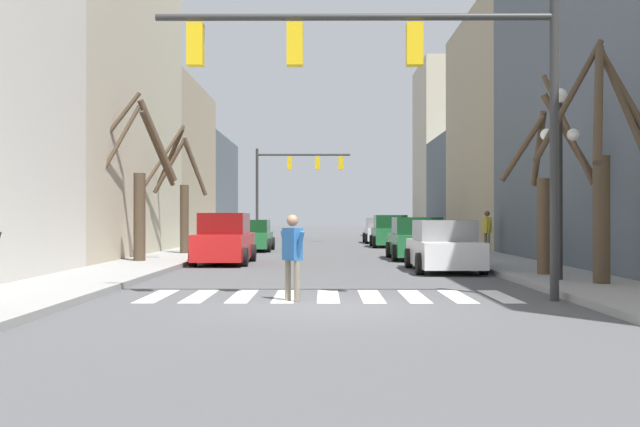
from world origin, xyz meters
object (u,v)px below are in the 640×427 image
object	(u,v)px
car_driving_toward_lane	(252,236)
street_tree_right_far	(140,183)
car_parked_right_near	(417,240)
street_tree_right_mid	(549,187)
street_tree_right_near	(180,191)
street_lamp_right_corner	(560,145)
pedestrian_near_right_corner	(292,250)
car_parked_left_mid	(444,247)
pedestrian_on_right_sidewalk	(487,228)
traffic_signal_far	(292,173)
car_parked_left_near	(224,240)
street_tree_left_far	(603,169)
car_parked_left_far	(390,232)
traffic_signal_near	(401,73)
car_at_intersection	(381,231)

from	to	relation	value
car_driving_toward_lane	street_tree_right_far	size ratio (longest dim) A/B	0.75
car_parked_right_near	street_tree_right_mid	world-z (taller)	street_tree_right_mid
street_tree_right_near	street_tree_right_mid	xyz separation A→B (m)	(12.08, -11.51, -0.29)
street_lamp_right_corner	car_driving_toward_lane	xyz separation A→B (m)	(-9.25, 18.50, -2.70)
car_parked_right_near	pedestrian_near_right_corner	xyz separation A→B (m)	(-4.25, -14.60, 0.24)
car_parked_right_near	pedestrian_near_right_corner	world-z (taller)	pedestrian_near_right_corner
car_parked_left_mid	pedestrian_near_right_corner	world-z (taller)	pedestrian_near_right_corner
pedestrian_on_right_sidewalk	street_tree_right_far	xyz separation A→B (m)	(-13.31, -5.65, 1.64)
traffic_signal_far	car_parked_left_near	world-z (taller)	traffic_signal_far
traffic_signal_far	street_tree_right_near	xyz separation A→B (m)	(-3.94, -17.40, -1.79)
pedestrian_on_right_sidewalk	traffic_signal_far	bearing A→B (deg)	-165.48
car_parked_right_near	street_tree_left_far	distance (m)	12.91
car_parked_right_near	street_tree_right_far	bearing A→B (deg)	108.47
street_lamp_right_corner	car_parked_right_near	world-z (taller)	street_lamp_right_corner
street_tree_left_far	car_parked_left_mid	bearing A→B (deg)	113.35
car_parked_left_mid	car_parked_right_near	bearing A→B (deg)	0.46
car_driving_toward_lane	car_parked_left_far	size ratio (longest dim) A/B	1.05
traffic_signal_far	street_tree_right_far	bearing A→B (deg)	-100.60
traffic_signal_near	traffic_signal_far	distance (m)	34.20
car_parked_right_near	pedestrian_on_right_sidewalk	xyz separation A→B (m)	(3.27, 2.29, 0.43)
car_parked_left_near	car_parked_right_near	xyz separation A→B (m)	(7.18, 2.80, -0.06)
car_parked_left_near	street_tree_right_near	world-z (taller)	street_tree_right_near
street_lamp_right_corner	car_driving_toward_lane	size ratio (longest dim) A/B	1.05
street_tree_left_far	car_parked_left_near	bearing A→B (deg)	135.54
street_tree_left_far	street_tree_right_near	size ratio (longest dim) A/B	1.03
traffic_signal_far	car_parked_left_far	xyz separation A→B (m)	(5.79, -7.39, -3.72)
traffic_signal_near	pedestrian_on_right_sidewalk	size ratio (longest dim) A/B	4.51
street_tree_right_mid	car_at_intersection	bearing A→B (deg)	94.89
traffic_signal_near	pedestrian_on_right_sidewalk	world-z (taller)	traffic_signal_near
street_tree_left_far	street_tree_right_mid	size ratio (longest dim) A/B	1.05
traffic_signal_near	street_tree_right_far	size ratio (longest dim) A/B	1.36
car_parked_left_mid	pedestrian_near_right_corner	size ratio (longest dim) A/B	2.69
street_lamp_right_corner	car_driving_toward_lane	bearing A→B (deg)	116.55
car_driving_toward_lane	pedestrian_near_right_corner	bearing A→B (deg)	-172.43
street_lamp_right_corner	pedestrian_on_right_sidewalk	bearing A→B (deg)	85.03
traffic_signal_near	street_tree_right_near	xyz separation A→B (m)	(-7.62, 16.60, -1.79)
car_parked_right_near	car_parked_left_mid	size ratio (longest dim) A/B	0.94
car_parked_right_near	car_at_intersection	xyz separation A→B (m)	(-0.01, 18.48, -0.02)
car_at_intersection	car_parked_left_far	size ratio (longest dim) A/B	1.01
car_driving_toward_lane	street_tree_right_mid	distance (m)	19.28
car_driving_toward_lane	street_tree_right_mid	world-z (taller)	street_tree_right_mid
street_lamp_right_corner	car_parked_right_near	xyz separation A→B (m)	(-2.09, 11.24, -2.64)
street_tree_right_mid	pedestrian_near_right_corner	bearing A→B (deg)	-141.95
car_parked_left_mid	pedestrian_near_right_corner	distance (m)	9.28
car_parked_right_near	pedestrian_near_right_corner	distance (m)	15.21
car_parked_left_far	street_tree_right_near	world-z (taller)	street_tree_right_near
car_parked_left_far	car_parked_left_near	bearing A→B (deg)	154.22
pedestrian_near_right_corner	street_tree_right_near	distance (m)	17.65
street_tree_left_far	street_tree_right_near	bearing A→B (deg)	130.35
street_lamp_right_corner	street_tree_left_far	distance (m)	1.52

